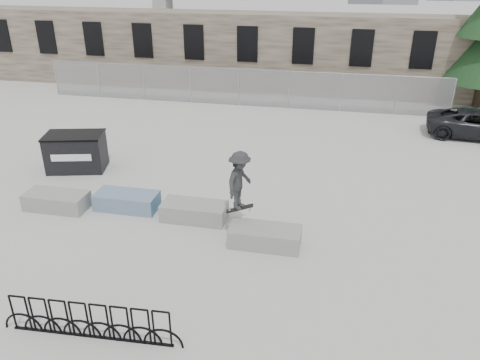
% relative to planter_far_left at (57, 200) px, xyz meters
% --- Properties ---
extents(ground, '(120.00, 120.00, 0.00)m').
position_rel_planter_far_left_xyz_m(ground, '(3.32, 0.27, -0.29)').
color(ground, '#B2B1AD').
rests_on(ground, ground).
extents(stone_wall, '(36.00, 2.58, 4.50)m').
position_rel_planter_far_left_xyz_m(stone_wall, '(3.32, 16.51, 1.96)').
color(stone_wall, brown).
rests_on(stone_wall, ground).
extents(chainlink_fence, '(22.06, 0.06, 2.02)m').
position_rel_planter_far_left_xyz_m(chainlink_fence, '(3.32, 12.77, 0.74)').
color(chainlink_fence, gray).
rests_on(chainlink_fence, ground).
extents(planter_far_left, '(2.00, 0.90, 0.54)m').
position_rel_planter_far_left_xyz_m(planter_far_left, '(0.00, 0.00, 0.00)').
color(planter_far_left, gray).
rests_on(planter_far_left, ground).
extents(planter_center_left, '(2.00, 0.90, 0.54)m').
position_rel_planter_far_left_xyz_m(planter_center_left, '(2.23, 0.46, 0.00)').
color(planter_center_left, '#2E5E8B').
rests_on(planter_center_left, ground).
extents(planter_center_right, '(2.00, 0.90, 0.54)m').
position_rel_planter_far_left_xyz_m(planter_center_right, '(4.56, 0.23, 0.00)').
color(planter_center_right, gray).
rests_on(planter_center_right, ground).
extents(planter_offset, '(2.00, 0.90, 0.54)m').
position_rel_planter_far_left_xyz_m(planter_offset, '(6.92, -0.76, 0.00)').
color(planter_offset, gray).
rests_on(planter_offset, ground).
extents(dumpster, '(2.40, 1.79, 1.41)m').
position_rel_planter_far_left_xyz_m(dumpster, '(-0.94, 3.01, 0.42)').
color(dumpster, black).
rests_on(dumpster, ground).
extents(bike_rack, '(4.04, 0.27, 0.90)m').
position_rel_planter_far_left_xyz_m(bike_rack, '(3.86, -5.05, 0.14)').
color(bike_rack, black).
rests_on(bike_rack, ground).
extents(suv, '(4.64, 2.48, 1.24)m').
position_rel_planter_far_left_xyz_m(suv, '(14.97, 9.94, 0.33)').
color(suv, black).
rests_on(suv, ground).
extents(skateboarder, '(0.92, 1.24, 1.87)m').
position_rel_planter_far_left_xyz_m(skateboarder, '(6.12, -0.39, 1.47)').
color(skateboarder, '#292A2C').
rests_on(skateboarder, ground).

